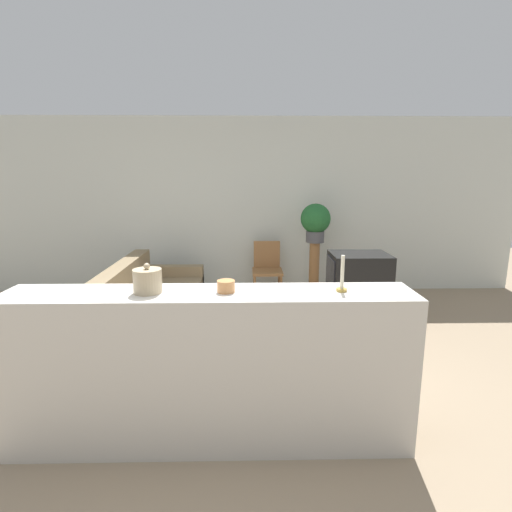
{
  "coord_description": "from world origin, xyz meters",
  "views": [
    {
      "loc": [
        0.26,
        -2.84,
        1.85
      ],
      "look_at": [
        0.36,
        1.99,
        0.85
      ],
      "focal_mm": 28.0,
      "sensor_mm": 36.0,
      "label": 1
    }
  ],
  "objects_px": {
    "television": "(359,272)",
    "potted_plant": "(315,221)",
    "couch": "(150,307)",
    "wooden_chair": "(267,267)",
    "decorative_bowl": "(148,281)"
  },
  "relations": [
    {
      "from": "television",
      "to": "potted_plant",
      "type": "distance_m",
      "value": 1.25
    },
    {
      "from": "couch",
      "to": "decorative_bowl",
      "type": "bearing_deg",
      "value": -75.9
    },
    {
      "from": "television",
      "to": "potted_plant",
      "type": "xyz_separation_m",
      "value": [
        -0.35,
        1.1,
        0.49
      ]
    },
    {
      "from": "television",
      "to": "potted_plant",
      "type": "relative_size",
      "value": 1.24
    },
    {
      "from": "television",
      "to": "decorative_bowl",
      "type": "xyz_separation_m",
      "value": [
        -1.98,
        -2.11,
        0.48
      ]
    },
    {
      "from": "wooden_chair",
      "to": "couch",
      "type": "bearing_deg",
      "value": -142.13
    },
    {
      "from": "potted_plant",
      "to": "wooden_chair",
      "type": "bearing_deg",
      "value": 174.13
    },
    {
      "from": "potted_plant",
      "to": "decorative_bowl",
      "type": "bearing_deg",
      "value": -116.95
    },
    {
      "from": "couch",
      "to": "wooden_chair",
      "type": "distance_m",
      "value": 1.88
    },
    {
      "from": "potted_plant",
      "to": "television",
      "type": "bearing_deg",
      "value": -72.29
    },
    {
      "from": "couch",
      "to": "potted_plant",
      "type": "relative_size",
      "value": 3.69
    },
    {
      "from": "decorative_bowl",
      "to": "television",
      "type": "bearing_deg",
      "value": 46.78
    },
    {
      "from": "couch",
      "to": "decorative_bowl",
      "type": "relative_size",
      "value": 10.53
    },
    {
      "from": "television",
      "to": "couch",
      "type": "bearing_deg",
      "value": 179.47
    },
    {
      "from": "wooden_chair",
      "to": "decorative_bowl",
      "type": "xyz_separation_m",
      "value": [
        -0.94,
        -3.28,
        0.69
      ]
    }
  ]
}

